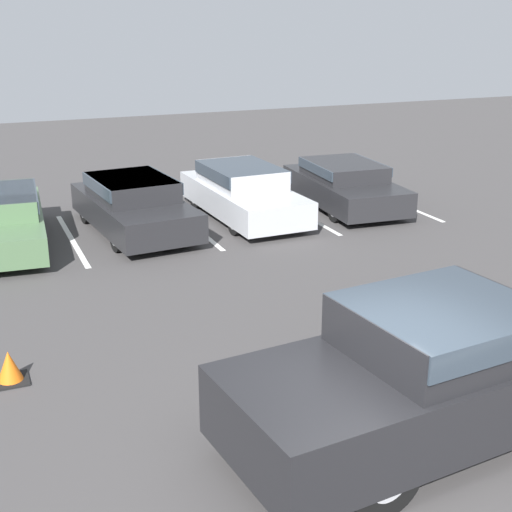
% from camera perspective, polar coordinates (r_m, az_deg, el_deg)
% --- Properties ---
extents(ground_plane, '(60.00, 60.00, 0.00)m').
position_cam_1_polar(ground_plane, '(8.24, 9.81, -17.70)').
color(ground_plane, '#423F3F').
extents(stall_stripe_c, '(0.12, 4.22, 0.01)m').
position_cam_1_polar(stall_stripe_c, '(16.72, -14.52, 1.30)').
color(stall_stripe_c, white).
rests_on(stall_stripe_c, ground_plane).
extents(stall_stripe_d, '(0.12, 4.22, 0.01)m').
position_cam_1_polar(stall_stripe_d, '(17.32, -5.04, 2.45)').
color(stall_stripe_d, white).
rests_on(stall_stripe_d, ground_plane).
extents(stall_stripe_e, '(0.12, 4.22, 0.01)m').
position_cam_1_polar(stall_stripe_e, '(18.37, 3.59, 3.44)').
color(stall_stripe_e, white).
rests_on(stall_stripe_e, ground_plane).
extents(stall_stripe_f, '(0.12, 4.22, 0.01)m').
position_cam_1_polar(stall_stripe_f, '(19.79, 11.15, 4.24)').
color(stall_stripe_f, white).
rests_on(stall_stripe_f, ground_plane).
extents(pickup_truck, '(6.11, 2.60, 1.71)m').
position_cam_1_polar(pickup_truck, '(9.02, 15.90, -8.33)').
color(pickup_truck, black).
rests_on(pickup_truck, ground_plane).
extents(parked_sedan_b, '(2.10, 4.70, 1.20)m').
position_cam_1_polar(parked_sedan_b, '(16.55, -19.76, 2.92)').
color(parked_sedan_b, '#4C6B47').
rests_on(parked_sedan_b, ground_plane).
extents(parked_sedan_c, '(2.23, 4.49, 1.28)m').
position_cam_1_polar(parked_sedan_c, '(16.87, -9.78, 4.19)').
color(parked_sedan_c, '#232326').
rests_on(parked_sedan_c, ground_plane).
extents(parked_sedan_d, '(1.89, 4.57, 1.30)m').
position_cam_1_polar(parked_sedan_d, '(17.84, -1.09, 5.28)').
color(parked_sedan_d, '#B7BABF').
rests_on(parked_sedan_d, ground_plane).
extents(parked_sedan_e, '(2.12, 4.34, 1.19)m').
position_cam_1_polar(parked_sedan_e, '(18.96, 7.07, 5.79)').
color(parked_sedan_e, '#232326').
rests_on(parked_sedan_e, ground_plane).
extents(traffic_cone, '(0.48, 0.48, 0.46)m').
position_cam_1_polar(traffic_cone, '(10.56, -19.12, -8.46)').
color(traffic_cone, black).
rests_on(traffic_cone, ground_plane).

